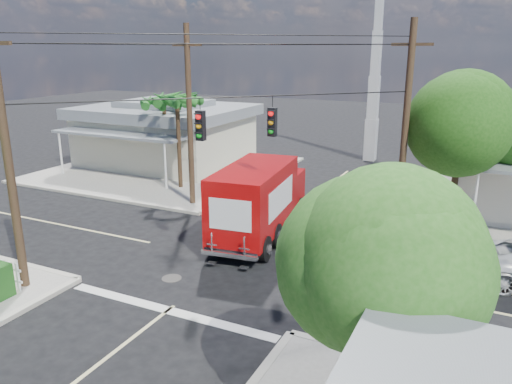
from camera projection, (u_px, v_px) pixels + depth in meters
The scene contains 12 objects.
ground at pixel (233, 260), 19.26m from camera, with size 120.00×120.00×0.00m, color black.
sidewalk_nw at pixel (167, 170), 33.19m from camera, with size 14.12×14.12×0.14m.
road_markings at pixel (214, 274), 17.98m from camera, with size 32.00×32.00×0.01m.
building_nw at pixel (166, 133), 34.43m from camera, with size 10.80×10.20×4.30m.
radio_tower at pixel (375, 81), 34.77m from camera, with size 0.80×0.80×17.00m.
tree_ne_front at pixel (461, 125), 20.76m from camera, with size 4.21×4.14×6.66m.
tree_se at pixel (383, 270), 8.94m from camera, with size 3.67×3.54×5.62m.
palm_nw_front at pixel (177, 101), 27.47m from camera, with size 3.01×3.08×5.59m.
palm_nw_back at pixel (164, 104), 29.71m from camera, with size 3.01×3.08×5.19m.
utility_poles at pixel (216, 131), 20.00m from camera, with size 12.00×10.68×9.00m.
vending_boxes at pixel (432, 219), 21.71m from camera, with size 1.90×0.50×1.10m.
delivery_truck at pixel (259, 200), 21.30m from camera, with size 3.13×7.62×3.21m.
Camera 1 is at (8.52, -15.62, 7.87)m, focal length 35.00 mm.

